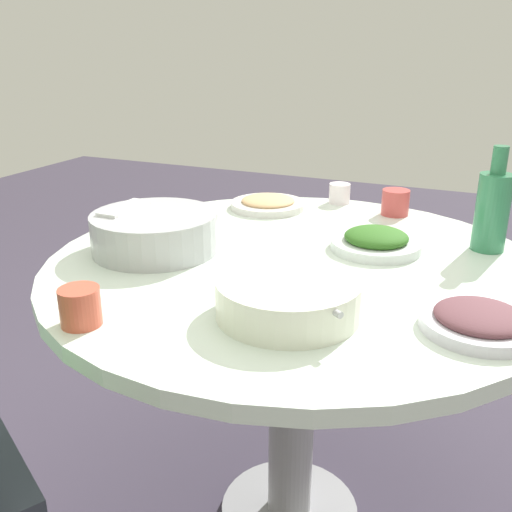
# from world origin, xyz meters

# --- Properties ---
(round_dining_table) EXTENTS (1.15, 1.15, 0.76)m
(round_dining_table) POSITION_xyz_m (0.00, 0.00, 0.63)
(round_dining_table) COLOR #99999E
(round_dining_table) RESTS_ON ground
(rice_bowl) EXTENTS (0.30, 0.30, 0.10)m
(rice_bowl) POSITION_xyz_m (-0.33, -0.07, 0.80)
(rice_bowl) COLOR #B2B5BA
(rice_bowl) RESTS_ON round_dining_table
(soup_bowl) EXTENTS (0.27, 0.27, 0.07)m
(soup_bowl) POSITION_xyz_m (0.08, -0.27, 0.79)
(soup_bowl) COLOR white
(soup_bowl) RESTS_ON round_dining_table
(dish_noodles) EXTENTS (0.22, 0.22, 0.04)m
(dish_noodles) POSITION_xyz_m (-0.23, 0.38, 0.77)
(dish_noodles) COLOR silver
(dish_noodles) RESTS_ON round_dining_table
(dish_eggplant) EXTENTS (0.20, 0.20, 0.04)m
(dish_eggplant) POSITION_xyz_m (0.41, -0.19, 0.77)
(dish_eggplant) COLOR silver
(dish_eggplant) RESTS_ON round_dining_table
(dish_greens) EXTENTS (0.22, 0.22, 0.05)m
(dish_greens) POSITION_xyz_m (0.15, 0.15, 0.78)
(dish_greens) COLOR silver
(dish_greens) RESTS_ON round_dining_table
(green_bottle) EXTENTS (0.08, 0.08, 0.25)m
(green_bottle) POSITION_xyz_m (0.40, 0.26, 0.86)
(green_bottle) COLOR #337E54
(green_bottle) RESTS_ON round_dining_table
(tea_cup_near) EXTENTS (0.06, 0.06, 0.06)m
(tea_cup_near) POSITION_xyz_m (-0.05, 0.53, 0.79)
(tea_cup_near) COLOR white
(tea_cup_near) RESTS_ON round_dining_table
(tea_cup_far) EXTENTS (0.07, 0.07, 0.07)m
(tea_cup_far) POSITION_xyz_m (-0.24, -0.46, 0.79)
(tea_cup_far) COLOR #D0533E
(tea_cup_far) RESTS_ON round_dining_table
(tea_cup_side) EXTENTS (0.08, 0.08, 0.07)m
(tea_cup_side) POSITION_xyz_m (0.13, 0.47, 0.79)
(tea_cup_side) COLOR #C54544
(tea_cup_side) RESTS_ON round_dining_table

